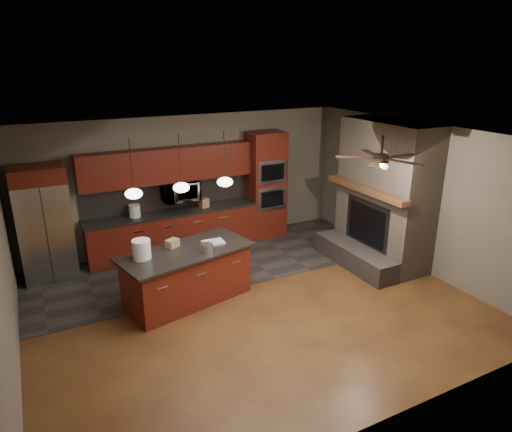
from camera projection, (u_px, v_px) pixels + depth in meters
ground at (252, 304)px, 7.64m from camera, size 7.00×7.00×0.00m
ceiling at (252, 137)px, 6.72m from camera, size 7.00×6.00×0.02m
back_wall at (189, 182)px, 9.70m from camera, size 7.00×0.02×2.80m
right_wall at (416, 196)px, 8.69m from camera, size 0.02×6.00×2.80m
left_wall at (1, 270)px, 5.67m from camera, size 0.02×6.00×2.80m
slate_tile_patch at (212, 263)px, 9.15m from camera, size 7.00×2.40×0.01m
fireplace_column at (382, 199)px, 8.86m from camera, size 1.30×2.10×2.80m
back_cabinetry at (172, 211)px, 9.45m from camera, size 3.59×0.64×2.20m
oven_tower at (266, 185)px, 10.24m from camera, size 0.80×0.63×2.38m
microwave at (180, 191)px, 9.40m from camera, size 0.73×0.41×0.50m
refrigerator at (45, 224)px, 8.24m from camera, size 0.91×0.75×2.12m
kitchen_island at (188, 275)px, 7.60m from camera, size 2.34×1.45×0.92m
white_bucket at (141, 249)px, 7.10m from camera, size 0.32×0.32×0.31m
paint_can at (207, 248)px, 7.39m from camera, size 0.21×0.21×0.13m
paint_tray at (213, 242)px, 7.73m from camera, size 0.37×0.27×0.04m
cardboard_box at (172, 243)px, 7.57m from camera, size 0.25×0.23×0.13m
counter_bucket at (135, 211)px, 9.03m from camera, size 0.29×0.29×0.25m
counter_box at (204, 203)px, 9.62m from camera, size 0.20×0.18×0.19m
pendant_left at (134, 193)px, 6.87m from camera, size 0.26×0.26×0.92m
pendant_center at (181, 187)px, 7.19m from camera, size 0.26×0.26×0.92m
pendant_right at (225, 182)px, 7.52m from camera, size 0.26×0.26×0.92m
ceiling_fan at (381, 158)px, 6.94m from camera, size 1.27×1.33×0.41m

